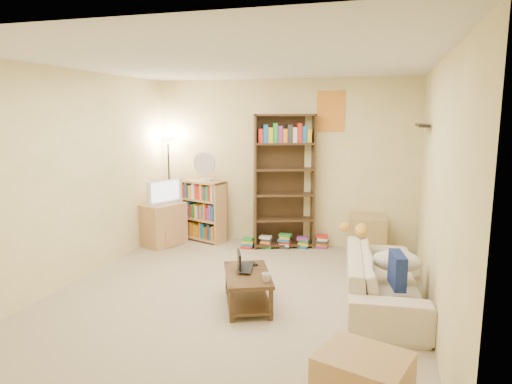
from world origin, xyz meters
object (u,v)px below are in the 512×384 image
sofa (383,279)px  tabby_cat (358,229)px  tall_bookshelf (284,178)px  laptop (250,268)px  coffee_table (248,286)px  television (162,192)px  floor_lamp (168,158)px  desk_fan (205,166)px  side_table (367,235)px  mug (266,277)px  short_bookshelf (204,211)px  tv_stand (163,224)px

sofa → tabby_cat: tabby_cat is taller
tall_bookshelf → laptop: bearing=-106.4°
coffee_table → tall_bookshelf: tall_bookshelf is taller
sofa → tabby_cat: 0.83m
laptop → television: 2.59m
floor_lamp → desk_fan: bearing=-6.6°
tall_bookshelf → side_table: (1.23, -0.05, -0.77)m
mug → short_bookshelf: bearing=124.5°
sofa → tall_bookshelf: bearing=34.2°
tv_stand → side_table: tv_stand is taller
sofa → floor_lamp: bearing=56.4°
short_bookshelf → desk_fan: size_ratio=2.12×
tv_stand → floor_lamp: bearing=127.8°
tabby_cat → floor_lamp: (-3.04, 1.12, 0.68)m
desk_fan → sofa: bearing=-32.7°
television → tall_bookshelf: 1.84m
tabby_cat → coffee_table: (-1.04, -1.13, -0.40)m
tv_stand → television: bearing=0.0°
desk_fan → floor_lamp: 0.66m
tv_stand → floor_lamp: size_ratio=0.39×
sofa → side_table: size_ratio=3.46×
floor_lamp → mug: bearing=-47.2°
tv_stand → short_bookshelf: short_bookshelf is taller
laptop → tv_stand: (-1.90, 1.71, -0.05)m
coffee_table → mug: size_ratio=7.62×
tv_stand → side_table: 3.04m
side_table → coffee_table: bearing=-117.2°
sofa → mug: sofa is taller
short_bookshelf → mug: bearing=-36.0°
coffee_table → floor_lamp: 3.20m
laptop → tall_bookshelf: tall_bookshelf is taller
floor_lamp → tabby_cat: bearing=-20.2°
short_bookshelf → floor_lamp: (-0.59, 0.03, 0.82)m
television → desk_fan: desk_fan is taller
coffee_table → mug: bearing=-59.0°
mug → short_bookshelf: size_ratio=0.13×
television → tabby_cat: bearing=-78.1°
floor_lamp → side_table: floor_lamp is taller
sofa → mug: bearing=114.2°
desk_fan → side_table: size_ratio=0.81×
tall_bookshelf → coffee_table: bearing=-106.5°
tall_bookshelf → short_bookshelf: 1.41m
television → desk_fan: (0.55, 0.36, 0.36)m
side_table → short_bookshelf: bearing=178.8°
tabby_cat → short_bookshelf: (-2.45, 1.09, -0.14)m
tabby_cat → tall_bookshelf: (-1.16, 1.09, 0.43)m
mug → tv_stand: bearing=137.1°
tabby_cat → coffee_table: bearing=-132.7°
mug → television: 2.96m
laptop → television: size_ratio=0.66×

